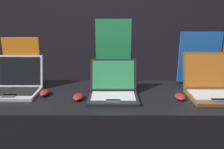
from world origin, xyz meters
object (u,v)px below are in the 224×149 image
(mouse_front, at_px, (45,93))
(mouse_back, at_px, (180,96))
(laptop_middle, at_px, (113,89))
(promo_stand_back, at_px, (199,60))
(laptop_back, at_px, (210,86))
(promo_stand_front, at_px, (23,63))
(mouse_middle, at_px, (78,97))
(promo_stand_middle, at_px, (113,53))
(laptop_front, at_px, (16,84))

(mouse_front, relative_size, mouse_back, 0.95)
(laptop_middle, bearing_deg, promo_stand_back, 22.16)
(mouse_front, height_order, laptop_back, laptop_back)
(mouse_front, height_order, promo_stand_front, promo_stand_front)
(mouse_back, bearing_deg, mouse_middle, -179.03)
(mouse_middle, bearing_deg, promo_stand_middle, 57.32)
(laptop_middle, relative_size, mouse_middle, 2.96)
(laptop_back, xyz_separation_m, mouse_back, (-0.23, -0.07, -0.05))
(laptop_front, bearing_deg, promo_stand_front, 90.00)
(promo_stand_middle, bearing_deg, laptop_front, -161.41)
(promo_stand_front, distance_m, mouse_middle, 0.58)
(mouse_front, bearing_deg, mouse_back, -3.50)
(laptop_front, height_order, laptop_back, laptop_back)
(mouse_back, bearing_deg, promo_stand_back, 54.48)
(mouse_back, distance_m, promo_stand_back, 0.44)
(mouse_front, xyz_separation_m, promo_stand_middle, (0.49, 0.31, 0.23))
(laptop_middle, xyz_separation_m, promo_stand_middle, (0.00, 0.32, 0.19))
(laptop_back, bearing_deg, laptop_front, 178.07)
(laptop_middle, height_order, mouse_middle, laptop_middle)
(mouse_front, distance_m, promo_stand_front, 0.36)
(mouse_middle, bearing_deg, laptop_front, 164.37)
(promo_stand_middle, bearing_deg, promo_stand_back, -3.46)
(promo_stand_front, distance_m, laptop_back, 1.43)
(laptop_back, height_order, mouse_back, laptop_back)
(mouse_front, height_order, promo_stand_back, promo_stand_back)
(mouse_front, relative_size, promo_stand_back, 0.26)
(laptop_front, relative_size, promo_stand_back, 0.81)
(laptop_front, height_order, promo_stand_back, promo_stand_back)
(promo_stand_back, bearing_deg, laptop_front, -171.93)
(mouse_back, height_order, promo_stand_back, promo_stand_back)
(mouse_middle, distance_m, promo_stand_middle, 0.50)
(laptop_front, bearing_deg, laptop_middle, -6.47)
(mouse_front, xyz_separation_m, promo_stand_front, (-0.23, 0.22, 0.17))
(laptop_back, bearing_deg, promo_stand_front, 171.84)
(mouse_front, distance_m, laptop_back, 1.18)
(promo_stand_front, relative_size, mouse_back, 3.33)
(laptop_middle, xyz_separation_m, promo_stand_back, (0.69, 0.28, 0.15))
(laptop_middle, height_order, promo_stand_middle, promo_stand_middle)
(mouse_back, relative_size, promo_stand_back, 0.27)
(promo_stand_front, bearing_deg, promo_stand_middle, 6.91)
(promo_stand_front, bearing_deg, laptop_front, -90.00)
(promo_stand_front, relative_size, mouse_middle, 3.38)
(laptop_front, xyz_separation_m, promo_stand_front, (0.00, 0.15, 0.12))
(laptop_middle, distance_m, laptop_back, 0.69)
(laptop_front, relative_size, promo_stand_middle, 0.66)
(mouse_front, xyz_separation_m, laptop_back, (1.18, 0.02, 0.05))
(laptop_middle, distance_m, mouse_back, 0.47)
(laptop_middle, xyz_separation_m, laptop_back, (0.69, 0.03, 0.01))
(promo_stand_middle, xyz_separation_m, mouse_back, (0.46, -0.36, -0.24))
(promo_stand_middle, bearing_deg, mouse_middle, -122.68)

